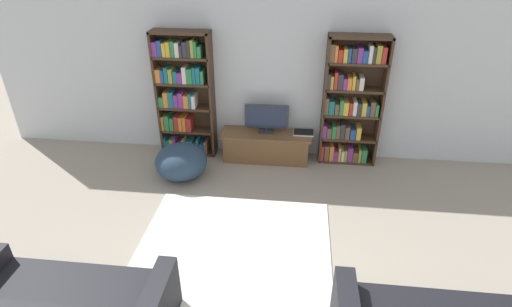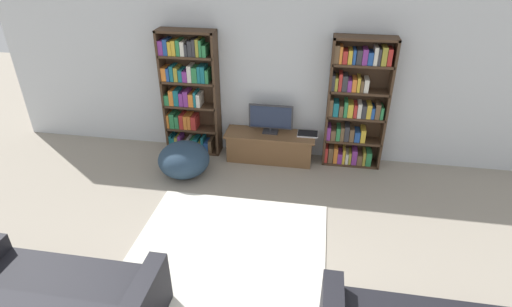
{
  "view_description": "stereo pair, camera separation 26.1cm",
  "coord_description": "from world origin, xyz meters",
  "px_view_note": "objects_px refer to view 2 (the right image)",
  "views": [
    {
      "loc": [
        0.52,
        -1.71,
        3.29
      ],
      "look_at": [
        0.02,
        2.85,
        0.7
      ],
      "focal_mm": 28.0,
      "sensor_mm": 36.0,
      "label": 1
    },
    {
      "loc": [
        0.78,
        -1.68,
        3.29
      ],
      "look_at": [
        0.02,
        2.85,
        0.7
      ],
      "focal_mm": 28.0,
      "sensor_mm": 36.0,
      "label": 2
    }
  ],
  "objects_px": {
    "bookshelf_left": "(189,94)",
    "beanbag_ottoman": "(184,159)",
    "television": "(271,118)",
    "laptop": "(308,134)",
    "tv_stand": "(270,146)",
    "bookshelf_right": "(355,106)"
  },
  "relations": [
    {
      "from": "bookshelf_left",
      "to": "television",
      "type": "height_order",
      "value": "bookshelf_left"
    },
    {
      "from": "bookshelf_right",
      "to": "television",
      "type": "bearing_deg",
      "value": -176.78
    },
    {
      "from": "television",
      "to": "bookshelf_right",
      "type": "bearing_deg",
      "value": 3.22
    },
    {
      "from": "tv_stand",
      "to": "laptop",
      "type": "height_order",
      "value": "laptop"
    },
    {
      "from": "tv_stand",
      "to": "bookshelf_right",
      "type": "bearing_deg",
      "value": 5.08
    },
    {
      "from": "bookshelf_left",
      "to": "tv_stand",
      "type": "distance_m",
      "value": 1.54
    },
    {
      "from": "tv_stand",
      "to": "television",
      "type": "height_order",
      "value": "television"
    },
    {
      "from": "beanbag_ottoman",
      "to": "bookshelf_right",
      "type": "bearing_deg",
      "value": 17.72
    },
    {
      "from": "bookshelf_left",
      "to": "beanbag_ottoman",
      "type": "distance_m",
      "value": 1.09
    },
    {
      "from": "bookshelf_right",
      "to": "tv_stand",
      "type": "xyz_separation_m",
      "value": [
        -1.26,
        -0.11,
        -0.75
      ]
    },
    {
      "from": "television",
      "to": "laptop",
      "type": "height_order",
      "value": "television"
    },
    {
      "from": "bookshelf_left",
      "to": "beanbag_ottoman",
      "type": "relative_size",
      "value": 2.61
    },
    {
      "from": "bookshelf_left",
      "to": "television",
      "type": "relative_size",
      "value": 2.91
    },
    {
      "from": "tv_stand",
      "to": "beanbag_ottoman",
      "type": "distance_m",
      "value": 1.39
    },
    {
      "from": "bookshelf_right",
      "to": "laptop",
      "type": "bearing_deg",
      "value": -175.91
    },
    {
      "from": "bookshelf_left",
      "to": "beanbag_ottoman",
      "type": "bearing_deg",
      "value": -81.93
    },
    {
      "from": "television",
      "to": "laptop",
      "type": "bearing_deg",
      "value": 2.22
    },
    {
      "from": "tv_stand",
      "to": "bookshelf_left",
      "type": "bearing_deg",
      "value": 175.18
    },
    {
      "from": "bookshelf_left",
      "to": "television",
      "type": "bearing_deg",
      "value": -3.05
    },
    {
      "from": "television",
      "to": "tv_stand",
      "type": "bearing_deg",
      "value": -90.0
    },
    {
      "from": "bookshelf_left",
      "to": "television",
      "type": "distance_m",
      "value": 1.36
    },
    {
      "from": "tv_stand",
      "to": "beanbag_ottoman",
      "type": "xyz_separation_m",
      "value": [
        -1.21,
        -0.68,
        0.03
      ]
    }
  ]
}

